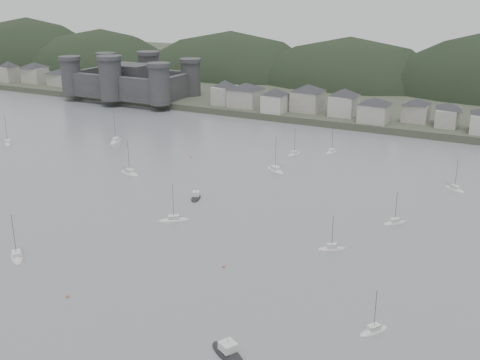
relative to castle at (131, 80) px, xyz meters
The scene contains 9 objects.
ground 216.45m from the castle, 56.28° to the right, with size 900.00×900.00×0.00m, color slate.
far_shore_land 166.61m from the castle, 43.83° to the left, with size 900.00×250.00×3.00m, color #383D2D.
forested_ridge 155.26m from the castle, 35.67° to the left, with size 851.55×103.94×102.57m.
castle is the anchor object (origin of this frame).
waterfront_town 170.64m from the castle, ahead, with size 451.48×28.46×12.92m.
moored_fleet 153.83m from the castle, 48.81° to the right, with size 217.60×156.76×12.84m.
motor_launch_near 229.42m from the castle, 48.21° to the right, with size 9.19×6.88×4.07m.
motor_launch_far 154.47m from the castle, 45.39° to the right, with size 4.93×7.41×3.69m.
mooring_buoys 168.50m from the castle, 49.94° to the right, with size 117.98×129.59×0.70m.
Camera 1 is at (73.51, -63.77, 58.96)m, focal length 43.87 mm.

